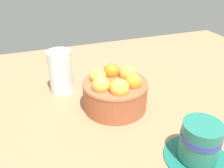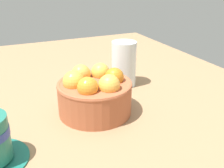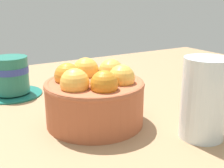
# 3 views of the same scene
# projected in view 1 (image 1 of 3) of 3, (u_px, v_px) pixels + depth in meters

# --- Properties ---
(ground_plane) EXTENTS (1.31, 0.92, 0.05)m
(ground_plane) POSITION_uv_depth(u_px,v_px,m) (115.00, 114.00, 0.59)
(ground_plane) COLOR #997551
(terracotta_bowl) EXTENTS (0.16, 0.16, 0.10)m
(terracotta_bowl) POSITION_uv_depth(u_px,v_px,m) (115.00, 91.00, 0.56)
(terracotta_bowl) COLOR #AD5938
(terracotta_bowl) RESTS_ON ground_plane
(coffee_cup) EXTENTS (0.12, 0.12, 0.08)m
(coffee_cup) POSITION_uv_depth(u_px,v_px,m) (199.00, 143.00, 0.42)
(coffee_cup) COLOR #1A685A
(coffee_cup) RESTS_ON ground_plane
(water_glass) EXTENTS (0.06, 0.06, 0.12)m
(water_glass) POSITION_uv_depth(u_px,v_px,m) (61.00, 72.00, 0.62)
(water_glass) COLOR silver
(water_glass) RESTS_ON ground_plane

